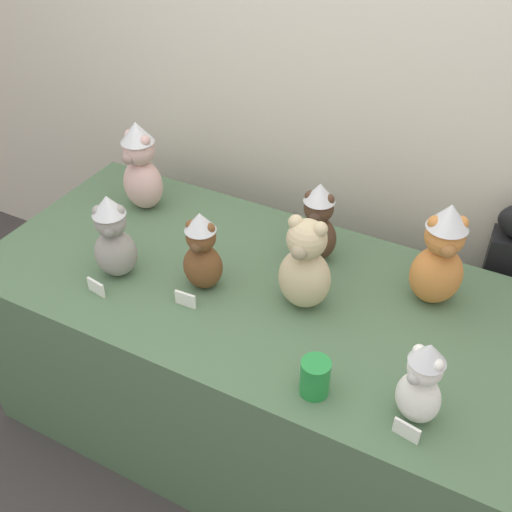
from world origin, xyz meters
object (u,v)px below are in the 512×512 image
teddy_bear_snow (421,383)px  teddy_bear_ginger (440,256)px  teddy_bear_cocoa (318,223)px  teddy_bear_blush (141,167)px  display_table (256,362)px  instrument_case (512,313)px  teddy_bear_sand (305,266)px  party_cup_green (315,377)px  teddy_bear_ash (113,237)px  teddy_bear_chestnut (202,252)px

teddy_bear_snow → teddy_bear_ginger: (-0.08, 0.46, 0.04)m
teddy_bear_cocoa → teddy_bear_blush: teddy_bear_blush is taller
display_table → teddy_bear_cocoa: size_ratio=6.25×
instrument_case → teddy_bear_blush: size_ratio=2.72×
teddy_bear_sand → teddy_bear_blush: bearing=163.2°
teddy_bear_snow → instrument_case: bearing=102.7°
teddy_bear_ginger → teddy_bear_cocoa: (-0.40, 0.02, -0.03)m
teddy_bear_cocoa → party_cup_green: (0.23, -0.53, -0.09)m
teddy_bear_snow → teddy_bear_sand: bearing=173.2°
display_table → teddy_bear_snow: (0.60, -0.26, 0.49)m
teddy_bear_sand → teddy_bear_ash: bearing=-166.4°
instrument_case → teddy_bear_chestnut: 1.18m
display_table → teddy_bear_ash: (-0.43, -0.16, 0.51)m
teddy_bear_cocoa → teddy_bear_sand: 0.24m
teddy_bear_ash → teddy_bear_sand: bearing=-16.9°
instrument_case → teddy_bear_chestnut: (-0.91, -0.64, 0.39)m
instrument_case → teddy_bear_blush: 1.46m
teddy_bear_ash → teddy_bear_snow: bearing=-37.0°
teddy_bear_ginger → teddy_bear_ash: bearing=174.1°
teddy_bear_cocoa → teddy_bear_sand: size_ratio=0.92×
teddy_bear_ginger → teddy_bear_chestnut: teddy_bear_ginger is taller
teddy_bear_ash → teddy_bear_blush: (-0.16, 0.37, 0.02)m
instrument_case → teddy_bear_snow: (-0.17, -0.82, 0.38)m
instrument_case → teddy_bear_ash: size_ratio=3.14×
teddy_bear_ginger → teddy_bear_chestnut: size_ratio=1.26×
teddy_bear_sand → teddy_bear_chestnut: bearing=-167.8°
instrument_case → teddy_bear_ginger: 0.61m
instrument_case → teddy_bear_snow: bearing=-106.9°
teddy_bear_cocoa → party_cup_green: 0.58m
display_table → teddy_bear_ash: size_ratio=6.09×
teddy_bear_ginger → party_cup_green: 0.55m
display_table → teddy_bear_chestnut: 0.53m
teddy_bear_cocoa → display_table: bearing=-124.4°
teddy_bear_blush → party_cup_green: size_ratio=3.16×
teddy_bear_ginger → teddy_bear_cocoa: size_ratio=1.20×
instrument_case → party_cup_green: size_ratio=8.60×
teddy_bear_ginger → party_cup_green: teddy_bear_ginger is taller
teddy_bear_ash → party_cup_green: 0.79m
teddy_bear_ginger → teddy_bear_snow: bearing=-106.5°
teddy_bear_ash → teddy_bear_ginger: bearing=-10.4°
instrument_case → teddy_bear_ash: teddy_bear_ash is taller
party_cup_green → teddy_bear_ginger: bearing=70.7°
teddy_bear_snow → party_cup_green: size_ratio=2.38×
teddy_bear_ash → teddy_bear_blush: 0.40m
display_table → teddy_bear_sand: 0.54m
display_table → party_cup_green: party_cup_green is taller
teddy_bear_blush → party_cup_green: teddy_bear_blush is taller
teddy_bear_ginger → teddy_bear_cocoa: teddy_bear_ginger is taller
teddy_bear_snow → teddy_bear_blush: 1.28m
instrument_case → teddy_bear_snow: 0.92m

